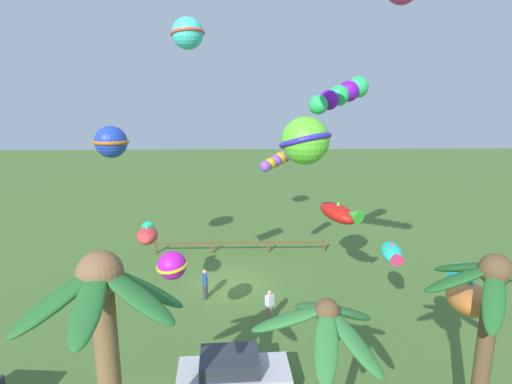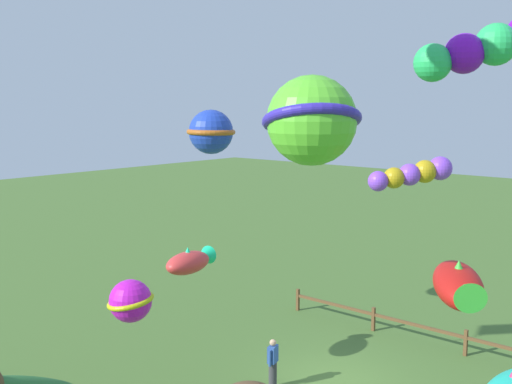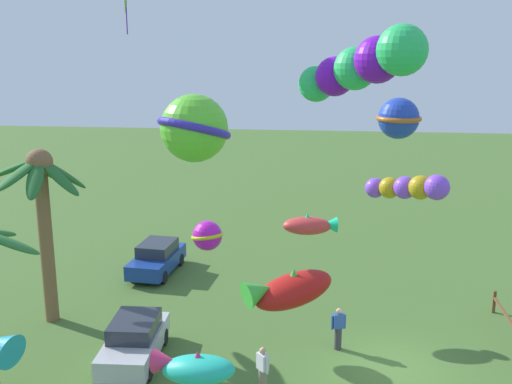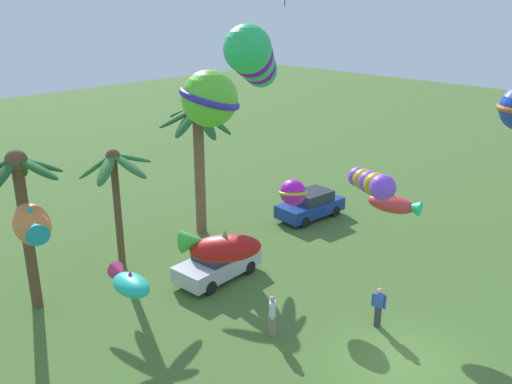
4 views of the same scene
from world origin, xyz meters
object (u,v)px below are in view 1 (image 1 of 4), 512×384
(palm_tree_0, at_px, (488,320))
(kite_ball_0, at_px, (172,265))
(parked_car_1, at_px, (233,374))
(kite_fish_4, at_px, (340,213))
(spectator_1, at_px, (205,284))
(kite_fish_8, at_px, (392,253))
(kite_ball_11, at_px, (111,142))
(spectator_0, at_px, (270,306))
(kite_fish_3, at_px, (468,295))
(kite_ball_7, at_px, (188,33))
(kite_fish_2, at_px, (147,234))
(palm_tree_2, at_px, (104,330))
(kite_tube_5, at_px, (277,160))
(kite_ball_1, at_px, (305,141))
(kite_tube_10, at_px, (341,94))
(palm_tree_1, at_px, (325,346))

(palm_tree_0, height_order, kite_ball_0, palm_tree_0)
(parked_car_1, bearing_deg, kite_fish_4, -130.65)
(palm_tree_0, bearing_deg, spectator_1, -51.74)
(kite_fish_8, xyz_separation_m, kite_ball_11, (13.19, -5.70, 4.09))
(spectator_0, distance_m, kite_fish_4, 5.36)
(kite_ball_0, relative_size, kite_ball_11, 0.67)
(kite_fish_8, bearing_deg, kite_ball_11, -23.39)
(kite_fish_3, bearing_deg, kite_ball_7, -47.74)
(kite_ball_7, bearing_deg, kite_fish_3, 132.26)
(kite_fish_4, height_order, kite_fish_8, kite_fish_4)
(kite_fish_8, bearing_deg, kite_fish_2, -11.93)
(palm_tree_0, bearing_deg, kite_ball_0, -31.78)
(palm_tree_2, xyz_separation_m, spectator_0, (-4.24, -8.97, -4.30))
(kite_tube_5, bearing_deg, kite_fish_8, 131.84)
(kite_ball_1, bearing_deg, palm_tree_2, 53.16)
(parked_car_1, bearing_deg, kite_tube_10, -124.97)
(palm_tree_1, height_order, kite_ball_0, palm_tree_1)
(kite_fish_4, distance_m, kite_tube_5, 4.56)
(palm_tree_2, height_order, kite_ball_1, kite_ball_1)
(kite_ball_0, distance_m, kite_fish_3, 10.16)
(kite_tube_10, bearing_deg, palm_tree_0, 98.73)
(parked_car_1, bearing_deg, kite_fish_2, -55.24)
(palm_tree_1, bearing_deg, parked_car_1, -58.36)
(kite_ball_1, height_order, kite_fish_2, kite_ball_1)
(kite_ball_0, height_order, kite_ball_7, kite_ball_7)
(palm_tree_0, xyz_separation_m, kite_fish_4, (1.77, -8.98, 0.30))
(palm_tree_1, height_order, kite_ball_1, kite_ball_1)
(palm_tree_2, height_order, kite_fish_8, palm_tree_2)
(kite_tube_5, bearing_deg, kite_fish_3, 116.95)
(kite_ball_0, distance_m, kite_tube_5, 8.46)
(palm_tree_1, height_order, kite_tube_5, kite_tube_5)
(spectator_0, xyz_separation_m, kite_tube_5, (-0.57, -4.05, 6.12))
(palm_tree_0, xyz_separation_m, kite_tube_10, (1.61, -10.49, 5.61))
(kite_fish_8, relative_size, kite_ball_11, 0.80)
(palm_tree_1, relative_size, kite_fish_4, 2.22)
(parked_car_1, bearing_deg, spectator_1, -77.10)
(spectator_0, relative_size, kite_ball_1, 0.56)
(spectator_1, bearing_deg, palm_tree_1, 110.08)
(palm_tree_1, xyz_separation_m, spectator_0, (0.82, -8.49, -3.48))
(spectator_0, height_order, kite_ball_7, kite_ball_7)
(spectator_0, xyz_separation_m, kite_fish_3, (-5.65, 5.95, 3.50))
(spectator_1, height_order, kite_fish_3, kite_fish_3)
(palm_tree_0, xyz_separation_m, kite_ball_1, (3.86, -6.28, 3.91))
(palm_tree_0, height_order, palm_tree_2, palm_tree_2)
(kite_ball_1, distance_m, kite_tube_10, 5.07)
(kite_fish_3, bearing_deg, palm_tree_0, 73.51)
(parked_car_1, height_order, spectator_0, spectator_0)
(parked_car_1, height_order, kite_ball_0, kite_ball_0)
(kite_ball_1, bearing_deg, palm_tree_1, 86.88)
(kite_fish_4, bearing_deg, palm_tree_2, 52.92)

